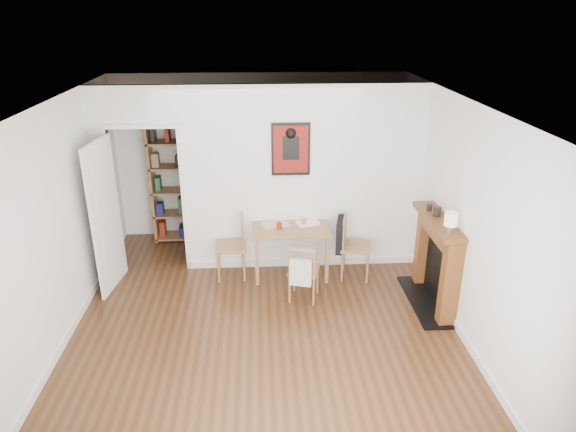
{
  "coord_description": "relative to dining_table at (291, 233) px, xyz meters",
  "views": [
    {
      "loc": [
        -0.03,
        -5.31,
        3.53
      ],
      "look_at": [
        0.32,
        0.6,
        1.09
      ],
      "focal_mm": 32.0,
      "sensor_mm": 36.0,
      "label": 1
    }
  ],
  "objects": [
    {
      "name": "red_glass",
      "position": [
        -0.16,
        -0.06,
        0.13
      ],
      "size": [
        0.07,
        0.07,
        0.09
      ],
      "primitive_type": "cylinder",
      "color": "maroon",
      "rests_on": "dining_table"
    },
    {
      "name": "fireplace",
      "position": [
        1.77,
        -0.85,
        -0.02
      ],
      "size": [
        0.45,
        1.25,
        1.16
      ],
      "color": "brown",
      "rests_on": "ground"
    },
    {
      "name": "chair_left",
      "position": [
        -0.83,
        -0.01,
        -0.19
      ],
      "size": [
        0.47,
        0.47,
        0.9
      ],
      "color": "#A26F4B",
      "rests_on": "ground"
    },
    {
      "name": "orange_fruit",
      "position": [
        0.19,
        0.08,
        0.12
      ],
      "size": [
        0.07,
        0.07,
        0.07
      ],
      "primitive_type": "sphere",
      "color": "#E7590C",
      "rests_on": "dining_table"
    },
    {
      "name": "placemat",
      "position": [
        -0.21,
        0.11,
        0.09
      ],
      "size": [
        0.42,
        0.36,
        0.0
      ],
      "primitive_type": "cube",
      "rotation": [
        0.0,
        0.0,
        0.31
      ],
      "color": "beige",
      "rests_on": "dining_table"
    },
    {
      "name": "chair_right",
      "position": [
        0.87,
        -0.12,
        -0.18
      ],
      "size": [
        0.58,
        0.53,
        0.89
      ],
      "color": "#A26F4B",
      "rests_on": "ground"
    },
    {
      "name": "notebook",
      "position": [
        0.24,
        0.1,
        0.09
      ],
      "size": [
        0.35,
        0.3,
        0.02
      ],
      "primitive_type": "cube",
      "rotation": [
        0.0,
        0.0,
        0.26
      ],
      "color": "white",
      "rests_on": "dining_table"
    },
    {
      "name": "mantel_lamp",
      "position": [
        1.71,
        -1.25,
        0.67
      ],
      "size": [
        0.15,
        0.15,
        0.24
      ],
      "color": "silver",
      "rests_on": "fireplace"
    },
    {
      "name": "bookshelf",
      "position": [
        -1.67,
        1.3,
        0.38
      ],
      "size": [
        0.87,
        0.35,
        2.06
      ],
      "color": "olive",
      "rests_on": "ground"
    },
    {
      "name": "ceramic_jar_a",
      "position": [
        1.73,
        -0.76,
        0.58
      ],
      "size": [
        0.09,
        0.09,
        0.11
      ],
      "primitive_type": "cylinder",
      "color": "black",
      "rests_on": "fireplace"
    },
    {
      "name": "chair_front",
      "position": [
        0.12,
        -0.67,
        -0.23
      ],
      "size": [
        0.49,
        0.53,
        0.8
      ],
      "color": "#A26F4B",
      "rests_on": "ground"
    },
    {
      "name": "ground",
      "position": [
        -0.39,
        -1.1,
        -0.64
      ],
      "size": [
        5.2,
        5.2,
        0.0
      ],
      "primitive_type": "plane",
      "color": "#4E2F19",
      "rests_on": "ground"
    },
    {
      "name": "dining_table",
      "position": [
        0.0,
        0.0,
        0.0
      ],
      "size": [
        1.06,
        0.67,
        0.72
      ],
      "color": "olive",
      "rests_on": "ground"
    },
    {
      "name": "ceramic_jar_b",
      "position": [
        1.69,
        -0.58,
        0.57
      ],
      "size": [
        0.07,
        0.07,
        0.09
      ],
      "primitive_type": "cylinder",
      "color": "black",
      "rests_on": "fireplace"
    },
    {
      "name": "room_shell",
      "position": [
        -0.29,
        0.24,
        0.66
      ],
      "size": [
        5.2,
        5.2,
        5.2
      ],
      "color": "white",
      "rests_on": "ground"
    }
  ]
}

